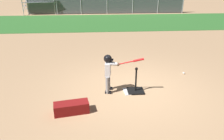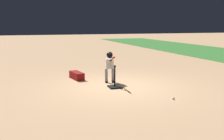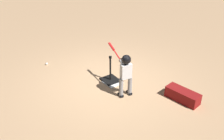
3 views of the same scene
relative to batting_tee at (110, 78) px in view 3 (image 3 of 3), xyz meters
name	(u,v)px [view 3 (image 3 of 3)]	position (x,y,z in m)	size (l,w,h in m)	color
ground_plane	(107,83)	(-0.04, 0.14, -0.09)	(90.00, 90.00, 0.00)	tan
home_plate	(112,82)	(-0.12, 0.01, -0.08)	(0.44, 0.44, 0.02)	white
batting_tee	(110,78)	(0.00, 0.00, 0.00)	(0.47, 0.43, 0.75)	black
batter_child	(125,70)	(-0.75, 0.07, 0.62)	(1.10, 0.38, 1.12)	gray
baseball	(47,64)	(1.87, 1.10, -0.06)	(0.07, 0.07, 0.07)	white
equipment_bag	(183,95)	(-1.75, -0.95, 0.05)	(0.84, 0.32, 0.28)	maroon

